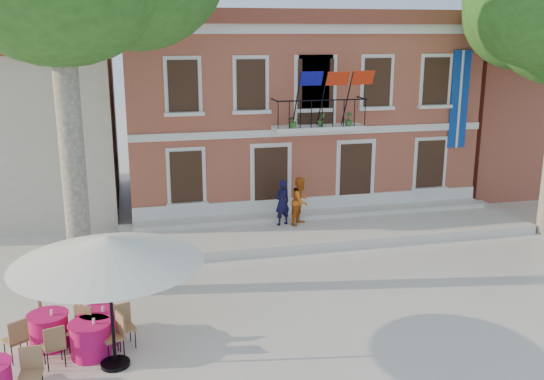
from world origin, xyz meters
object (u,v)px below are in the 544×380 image
Objects in this scene: pedestrian_orange at (301,201)px; cafe_table_0 at (100,326)px; patio_umbrella at (107,250)px; pedestrian_navy at (282,203)px; cafe_table_1 at (90,338)px; cafe_table_3 at (49,329)px.

pedestrian_orange is 0.86× the size of cafe_table_0.
cafe_table_0 is (-0.33, 1.06, -2.13)m from patio_umbrella.
pedestrian_orange is (0.64, -0.06, 0.04)m from pedestrian_navy.
patio_umbrella is at bearing -72.59° from cafe_table_0.
pedestrian_navy reaches higher than cafe_table_1.
patio_umbrella is 2.79m from cafe_table_3.
cafe_table_1 is (-6.65, -6.99, -0.71)m from pedestrian_orange.
patio_umbrella is at bearing -39.39° from cafe_table_3.
pedestrian_navy is 9.45m from cafe_table_3.
cafe_table_3 is (-1.08, 0.10, 0.01)m from cafe_table_0.
cafe_table_0 is at bearing -5.38° from cafe_table_3.
patio_umbrella reaches higher than cafe_table_3.
patio_umbrella is 2.04× the size of cafe_table_3.
pedestrian_orange is at bearing 50.68° from patio_umbrella.
cafe_table_0 is (-5.84, -6.51, -0.67)m from pedestrian_navy.
cafe_table_0 is at bearing 27.92° from pedestrian_navy.
cafe_table_3 is (-7.56, -6.35, -0.70)m from pedestrian_orange.
patio_umbrella is 2.41× the size of pedestrian_navy.
pedestrian_orange reaches higher than pedestrian_navy.
cafe_table_3 is (-1.41, 1.16, -2.12)m from patio_umbrella.
pedestrian_orange is 0.85× the size of cafe_table_1.
pedestrian_navy is 0.82× the size of cafe_table_0.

